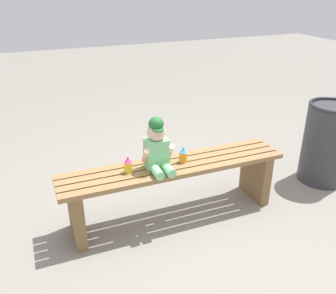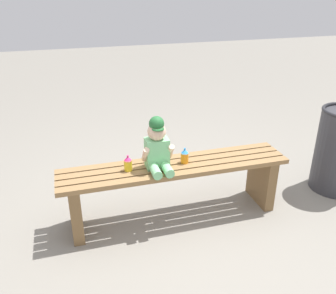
# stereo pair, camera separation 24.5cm
# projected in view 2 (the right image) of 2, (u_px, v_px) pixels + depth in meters

# --- Properties ---
(ground_plane) EXTENTS (16.00, 16.00, 0.00)m
(ground_plane) POSITION_uv_depth(u_px,v_px,m) (174.00, 215.00, 2.98)
(ground_plane) COLOR gray
(park_bench) EXTENTS (1.78, 0.35, 0.47)m
(park_bench) POSITION_uv_depth(u_px,v_px,m) (175.00, 181.00, 2.85)
(park_bench) COLOR olive
(park_bench) RESTS_ON ground_plane
(child_figure) EXTENTS (0.23, 0.27, 0.40)m
(child_figure) POSITION_uv_depth(u_px,v_px,m) (157.00, 146.00, 2.66)
(child_figure) COLOR #7FCC8C
(child_figure) RESTS_ON park_bench
(sippy_cup_left) EXTENTS (0.06, 0.06, 0.12)m
(sippy_cup_left) POSITION_uv_depth(u_px,v_px,m) (128.00, 163.00, 2.68)
(sippy_cup_left) COLOR yellow
(sippy_cup_left) RESTS_ON park_bench
(sippy_cup_right) EXTENTS (0.06, 0.06, 0.12)m
(sippy_cup_right) POSITION_uv_depth(u_px,v_px,m) (185.00, 156.00, 2.79)
(sippy_cup_right) COLOR orange
(sippy_cup_right) RESTS_ON park_bench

